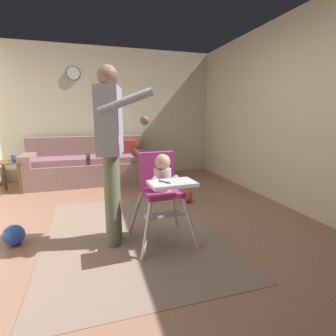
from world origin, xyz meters
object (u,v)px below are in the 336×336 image
object	(u,v)px
couch	(89,165)
toy_ball_second	(186,196)
high_chair	(162,182)
toy_ball	(14,235)
wall_clock	(73,73)
sippy_cup	(13,158)
adult_standing	(111,147)
side_table	(12,170)

from	to	relation	value
couch	toy_ball_second	size ratio (longest dim) A/B	11.52
high_chair	toy_ball	size ratio (longest dim) A/B	4.44
wall_clock	sippy_cup	bearing A→B (deg)	-141.62
high_chair	toy_ball	xyz separation A→B (m)	(-1.42, 0.34, -0.52)
toy_ball	adult_standing	bearing A→B (deg)	-13.62
high_chair	toy_ball	distance (m)	1.55
adult_standing	toy_ball	bearing A→B (deg)	179.35
high_chair	sippy_cup	bearing A→B (deg)	-144.94
couch	toy_ball	xyz separation A→B (m)	(-0.73, -2.36, -0.23)
toy_ball	wall_clock	xyz separation A→B (m)	(0.54, 2.84, 1.96)
couch	side_table	xyz separation A→B (m)	(-1.22, -0.31, 0.05)
wall_clock	couch	bearing A→B (deg)	-68.94
couch	adult_standing	world-z (taller)	adult_standing
adult_standing	side_table	size ratio (longest dim) A/B	3.28
side_table	toy_ball_second	bearing A→B (deg)	-27.52
couch	sippy_cup	bearing A→B (deg)	-75.23
toy_ball_second	sippy_cup	distance (m)	2.91
sippy_cup	couch	bearing A→B (deg)	14.77
high_chair	couch	bearing A→B (deg)	-168.58
toy_ball_second	sippy_cup	size ratio (longest dim) A/B	1.91
adult_standing	wall_clock	distance (m)	3.29
side_table	wall_clock	xyz separation A→B (m)	(1.04, 0.79, 1.68)
sippy_cup	wall_clock	xyz separation A→B (m)	(0.99, 0.79, 1.49)
toy_ball	toy_ball_second	world-z (taller)	toy_ball
adult_standing	couch	bearing A→B (deg)	108.18
couch	high_chair	xyz separation A→B (m)	(0.70, -2.70, 0.29)
couch	wall_clock	distance (m)	1.81
adult_standing	wall_clock	size ratio (longest dim) A/B	6.41
couch	toy_ball	size ratio (longest dim) A/B	10.76
adult_standing	toy_ball_second	world-z (taller)	adult_standing
toy_ball	wall_clock	bearing A→B (deg)	79.20
toy_ball	side_table	world-z (taller)	side_table
side_table	wall_clock	world-z (taller)	wall_clock
high_chair	side_table	world-z (taller)	high_chair
side_table	sippy_cup	size ratio (longest dim) A/B	5.20
high_chair	adult_standing	xyz separation A→B (m)	(-0.46, 0.11, 0.35)
side_table	sippy_cup	xyz separation A→B (m)	(0.04, 0.00, 0.19)
toy_ball	sippy_cup	bearing A→B (deg)	102.44
toy_ball	toy_ball_second	distance (m)	2.20
high_chair	wall_clock	size ratio (longest dim) A/B	3.42
couch	high_chair	bearing A→B (deg)	14.46
adult_standing	toy_ball_second	distance (m)	1.71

